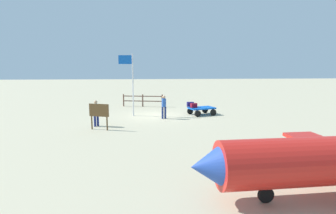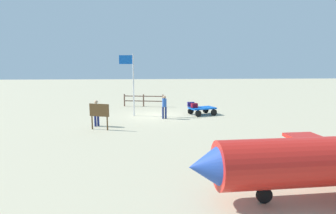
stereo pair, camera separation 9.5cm
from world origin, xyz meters
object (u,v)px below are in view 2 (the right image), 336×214
(suitcase_tan, at_px, (194,105))
(flagpole, at_px, (131,78))
(signboard, at_px, (99,112))
(luggage_cart, at_px, (202,109))
(worker_lead, at_px, (164,105))
(suitcase_grey, at_px, (191,104))
(worker_trailing, at_px, (96,111))

(suitcase_tan, bearing_deg, flagpole, -1.46)
(signboard, bearing_deg, flagpole, -110.12)
(luggage_cart, xyz_separation_m, flagpole, (5.33, -0.08, 2.40))
(luggage_cart, bearing_deg, signboard, 32.12)
(luggage_cart, height_order, signboard, signboard)
(luggage_cart, distance_m, worker_lead, 3.27)
(suitcase_grey, bearing_deg, flagpole, 5.84)
(worker_trailing, distance_m, flagpole, 4.43)
(suitcase_tan, bearing_deg, worker_trailing, 26.56)
(flagpole, bearing_deg, suitcase_grey, -174.16)
(suitcase_tan, distance_m, signboard, 7.70)
(suitcase_tan, relative_size, signboard, 0.34)
(luggage_cart, relative_size, worker_trailing, 1.35)
(suitcase_grey, relative_size, suitcase_tan, 1.02)
(luggage_cart, height_order, worker_trailing, worker_trailing)
(suitcase_grey, relative_size, worker_lead, 0.32)
(suitcase_tan, height_order, flagpole, flagpole)
(luggage_cart, distance_m, suitcase_grey, 0.99)
(worker_lead, distance_m, flagpole, 3.32)
(suitcase_tan, distance_m, worker_trailing, 7.50)
(flagpole, xyz_separation_m, signboard, (1.63, 4.45, -1.80))
(suitcase_grey, height_order, suitcase_tan, suitcase_grey)
(luggage_cart, bearing_deg, worker_lead, 23.29)
(worker_trailing, height_order, flagpole, flagpole)
(luggage_cart, height_order, flagpole, flagpole)
(worker_lead, bearing_deg, worker_trailing, 26.05)
(suitcase_grey, xyz_separation_m, suitcase_tan, (-0.17, 0.59, -0.01))
(worker_lead, xyz_separation_m, signboard, (4.00, 3.09, 0.09))
(luggage_cart, height_order, worker_lead, worker_lead)
(worker_lead, relative_size, flagpole, 0.36)
(suitcase_grey, xyz_separation_m, worker_trailing, (6.54, 3.94, 0.18))
(suitcase_tan, xyz_separation_m, signboard, (6.36, 4.32, 0.30))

